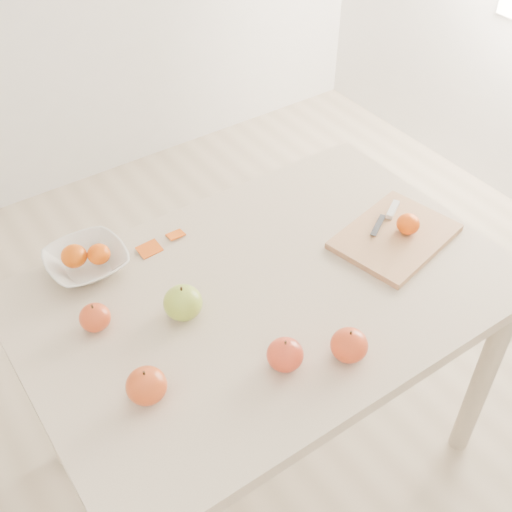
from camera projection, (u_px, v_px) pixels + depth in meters
ground at (265, 449)px, 2.09m from camera, size 3.50×3.50×0.00m
table at (267, 315)px, 1.65m from camera, size 1.20×0.80×0.75m
cutting_board at (395, 236)px, 1.72m from camera, size 0.36×0.29×0.02m
board_tangerine at (408, 224)px, 1.70m from camera, size 0.06×0.06×0.05m
fruit_bowl at (87, 262)px, 1.62m from camera, size 0.20×0.20×0.05m
bowl_tangerine_near at (74, 256)px, 1.60m from camera, size 0.07×0.07×0.06m
bowl_tangerine_far at (99, 254)px, 1.61m from camera, size 0.06×0.06×0.05m
orange_peel_a at (150, 250)px, 1.69m from camera, size 0.06×0.05×0.01m
orange_peel_b at (176, 235)px, 1.73m from camera, size 0.05×0.04×0.01m
paring_knife at (390, 212)px, 1.77m from camera, size 0.16×0.08×0.01m
apple_green at (183, 303)px, 1.49m from camera, size 0.09×0.09×0.08m
apple_red_c at (349, 345)px, 1.40m from camera, size 0.08×0.08×0.08m
apple_red_a at (95, 317)px, 1.47m from camera, size 0.07×0.07×0.07m
apple_red_e at (285, 355)px, 1.38m from camera, size 0.08×0.08×0.07m
apple_red_d at (146, 386)px, 1.32m from camera, size 0.09×0.09×0.08m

